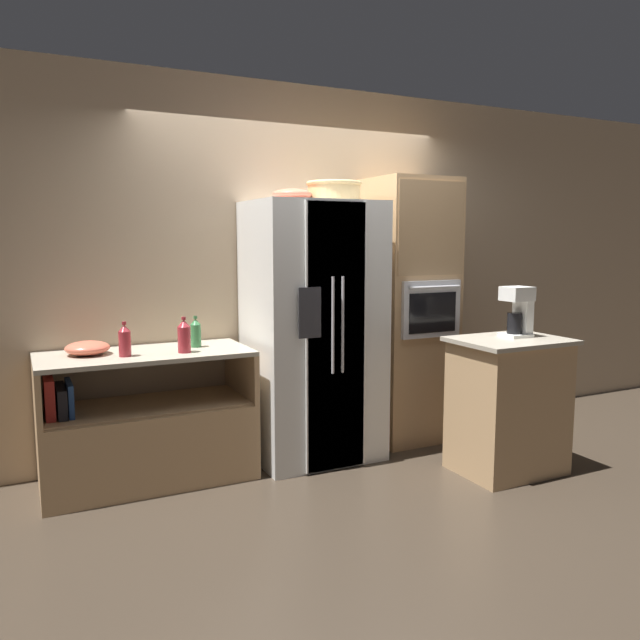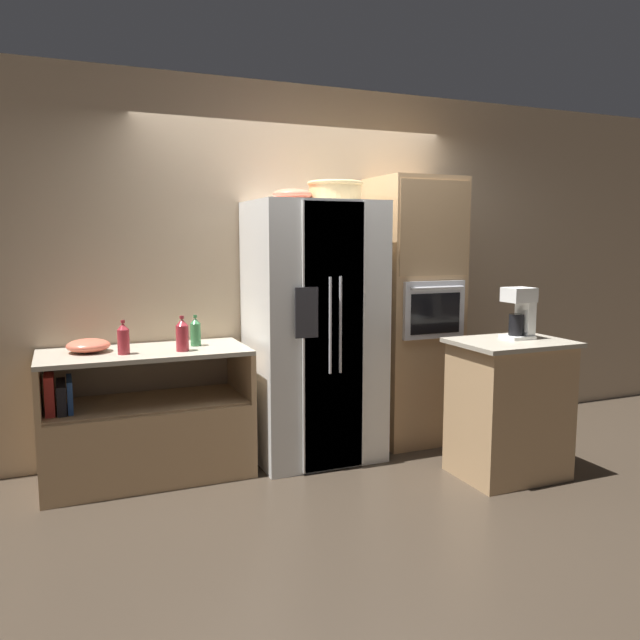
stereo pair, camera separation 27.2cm
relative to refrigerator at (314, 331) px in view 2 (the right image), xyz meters
name	(u,v)px [view 2 (the right image)]	position (x,y,z in m)	size (l,w,h in m)	color
ground_plane	(321,457)	(0.02, -0.07, -0.95)	(20.00, 20.00, 0.00)	#382D23
wall_back	(297,268)	(0.02, 0.40, 0.45)	(12.00, 0.06, 2.80)	tan
counter_left	(146,432)	(-1.22, 0.05, -0.63)	(1.37, 0.65, 0.88)	tan
refrigerator	(314,331)	(0.00, 0.00, 0.00)	(0.91, 0.77, 1.90)	silver
wall_oven	(412,311)	(0.88, 0.07, 0.11)	(0.64, 0.67, 2.10)	tan
island_counter	(509,408)	(1.08, -0.89, -0.47)	(0.76, 0.58, 0.95)	tan
wicker_basket	(335,191)	(0.16, -0.01, 1.03)	(0.40, 0.40, 0.14)	tan
fruit_bowl	(292,195)	(-0.17, 0.00, 0.99)	(0.28, 0.28, 0.08)	#DB664C
bottle_tall	(123,339)	(-1.36, -0.05, 0.04)	(0.08, 0.08, 0.22)	maroon
bottle_short	(196,332)	(-0.86, 0.09, 0.03)	(0.07, 0.07, 0.22)	#33723F
bottle_wide	(182,335)	(-0.98, -0.08, 0.05)	(0.09, 0.09, 0.24)	maroon
mixing_bowl	(88,346)	(-1.57, 0.11, -0.02)	(0.28, 0.28, 0.09)	#DB664C
coffee_maker	(521,311)	(1.19, -0.85, 0.19)	(0.19, 0.17, 0.35)	white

